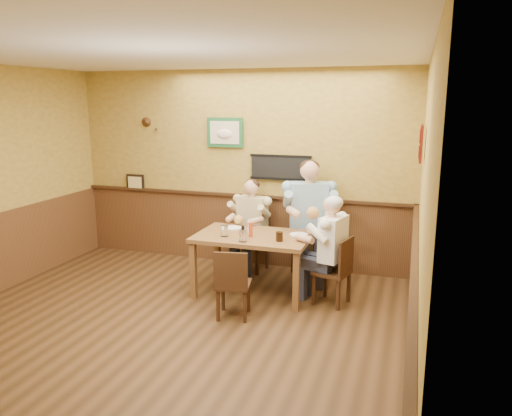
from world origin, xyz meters
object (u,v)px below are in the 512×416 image
Objects in this scene: pepper_shaker at (243,230)px; salt_shaker at (249,229)px; chair_back_left at (252,242)px; chair_right_end at (332,271)px; cola_tumbler at (279,236)px; chair_back_right at (308,241)px; chair_near_side at (234,283)px; diner_tan_shirt at (252,230)px; water_glass_mid at (243,236)px; dining_table at (253,242)px; diner_blue_polo at (308,226)px; hot_sauce_bottle at (251,229)px; diner_white_elder at (333,256)px; water_glass_left at (224,231)px.

salt_shaker is at bearing 36.46° from pepper_shaker.
chair_back_left is 1.52m from chair_right_end.
chair_back_right is at bearing 80.96° from cola_tumbler.
chair_near_side is 0.68× the size of diner_tan_shirt.
water_glass_mid is 0.37m from pepper_shaker.
dining_table is at bearing -5.20° from pepper_shaker.
salt_shaker is at bearing -65.41° from chair_back_left.
diner_blue_polo reaches higher than salt_shaker.
water_glass_mid is 0.24m from hot_sauce_bottle.
diner_tan_shirt is 1.01× the size of diner_white_elder.
diner_white_elder is 8.85× the size of water_glass_mid.
hot_sauce_bottle reaches higher than chair_right_end.
dining_table is at bearing -99.55° from chair_near_side.
salt_shaker is (-1.07, 0.11, 0.39)m from chair_right_end.
water_glass_left is (-0.33, 0.57, 0.42)m from chair_near_side.
diner_blue_polo is 1.24× the size of diner_white_elder.
chair_near_side is (-0.51, -1.51, -0.11)m from chair_back_right.
pepper_shaker is (-0.67, -0.75, 0.08)m from diner_blue_polo.
chair_near_side is 0.79m from cola_tumbler.
chair_back_left reaches higher than chair_near_side.
hot_sauce_bottle reaches higher than water_glass_mid.
pepper_shaker is (-0.12, 0.35, -0.02)m from water_glass_mid.
salt_shaker is at bearing 114.29° from hot_sauce_bottle.
water_glass_left is at bearing -149.80° from diner_blue_polo.
water_glass_left is (-1.30, -0.13, 0.23)m from diner_white_elder.
cola_tumbler is 1.10× the size of salt_shaker.
chair_back_right is at bearing 0.00° from diner_blue_polo.
diner_white_elder is 1.08m from water_glass_mid.
chair_back_right is 0.97m from salt_shaker.
pepper_shaker is at bearing -149.73° from diner_blue_polo.
hot_sauce_bottle is at bearing -72.09° from diner_white_elder.
chair_back_right is 0.99m from cola_tumbler.
chair_near_side is 5.89× the size of water_glass_left.
hot_sauce_bottle is (0.27, -0.88, 0.26)m from diner_tan_shirt.
cola_tumbler is 1.12× the size of pepper_shaker.
diner_tan_shirt is 10.62× the size of cola_tumbler.
diner_tan_shirt reaches higher than chair_back_right.
diner_blue_polo is 1.01m from hot_sauce_bottle.
diner_white_elder is at bearing -5.85° from salt_shaker.
chair_near_side is 0.80m from hot_sauce_bottle.
dining_table is 0.97× the size of diner_blue_polo.
chair_right_end is at bearing -2.99° from pepper_shaker.
hot_sauce_bottle is (-0.53, -0.85, 0.13)m from diner_blue_polo.
diner_blue_polo is at bearing -119.43° from chair_near_side.
diner_white_elder is at bearing -2.67° from dining_table.
diner_tan_shirt is 0.78m from salt_shaker.
chair_right_end is 7.37× the size of cola_tumbler.
diner_blue_polo reaches higher than hot_sauce_bottle.
chair_back_right is at bearing 63.29° from water_glass_mid.
chair_near_side is 0.91m from salt_shaker.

